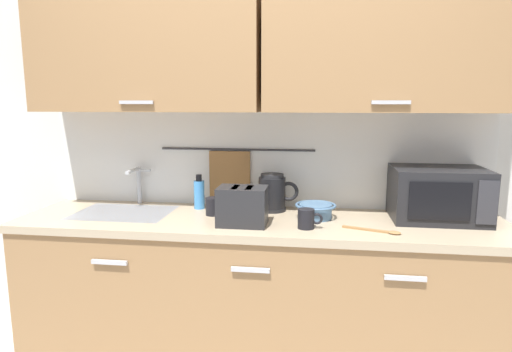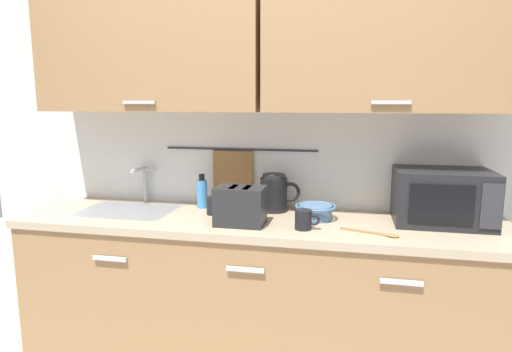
{
  "view_description": "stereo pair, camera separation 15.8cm",
  "coord_description": "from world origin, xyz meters",
  "px_view_note": "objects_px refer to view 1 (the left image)",
  "views": [
    {
      "loc": [
        0.29,
        -1.9,
        1.5
      ],
      "look_at": [
        -0.02,
        0.33,
        1.12
      ],
      "focal_mm": 30.78,
      "sensor_mm": 36.0,
      "label": 1
    },
    {
      "loc": [
        0.45,
        -1.88,
        1.5
      ],
      "look_at": [
        -0.02,
        0.33,
        1.12
      ],
      "focal_mm": 30.78,
      "sensor_mm": 36.0,
      "label": 2
    }
  ],
  "objects_px": {
    "mixing_bowl": "(315,210)",
    "mug_by_kettle": "(307,219)",
    "microwave": "(438,194)",
    "mug_near_sink": "(214,206)",
    "dish_soap_bottle": "(199,194)",
    "wooden_spoon": "(378,231)",
    "toaster": "(242,206)",
    "electric_kettle": "(273,193)"
  },
  "relations": [
    {
      "from": "mixing_bowl",
      "to": "mug_by_kettle",
      "type": "distance_m",
      "value": 0.2
    },
    {
      "from": "microwave",
      "to": "mug_near_sink",
      "type": "height_order",
      "value": "microwave"
    },
    {
      "from": "dish_soap_bottle",
      "to": "wooden_spoon",
      "type": "distance_m",
      "value": 1.01
    },
    {
      "from": "microwave",
      "to": "dish_soap_bottle",
      "type": "xyz_separation_m",
      "value": [
        -1.28,
        0.06,
        -0.05
      ]
    },
    {
      "from": "mug_near_sink",
      "to": "toaster",
      "type": "distance_m",
      "value": 0.25
    },
    {
      "from": "electric_kettle",
      "to": "mug_by_kettle",
      "type": "relative_size",
      "value": 1.89
    },
    {
      "from": "dish_soap_bottle",
      "to": "wooden_spoon",
      "type": "bearing_deg",
      "value": -19.16
    },
    {
      "from": "mug_by_kettle",
      "to": "wooden_spoon",
      "type": "height_order",
      "value": "mug_by_kettle"
    },
    {
      "from": "microwave",
      "to": "wooden_spoon",
      "type": "bearing_deg",
      "value": -140.48
    },
    {
      "from": "mixing_bowl",
      "to": "mug_by_kettle",
      "type": "relative_size",
      "value": 1.78
    },
    {
      "from": "microwave",
      "to": "wooden_spoon",
      "type": "height_order",
      "value": "microwave"
    },
    {
      "from": "dish_soap_bottle",
      "to": "mixing_bowl",
      "type": "bearing_deg",
      "value": -10.49
    },
    {
      "from": "electric_kettle",
      "to": "mixing_bowl",
      "type": "distance_m",
      "value": 0.28
    },
    {
      "from": "dish_soap_bottle",
      "to": "toaster",
      "type": "relative_size",
      "value": 0.77
    },
    {
      "from": "electric_kettle",
      "to": "mug_by_kettle",
      "type": "bearing_deg",
      "value": -58.98
    },
    {
      "from": "mug_near_sink",
      "to": "mixing_bowl",
      "type": "distance_m",
      "value": 0.54
    },
    {
      "from": "mixing_bowl",
      "to": "toaster",
      "type": "bearing_deg",
      "value": -153.84
    },
    {
      "from": "dish_soap_bottle",
      "to": "mug_by_kettle",
      "type": "distance_m",
      "value": 0.7
    },
    {
      "from": "electric_kettle",
      "to": "mixing_bowl",
      "type": "height_order",
      "value": "electric_kettle"
    },
    {
      "from": "toaster",
      "to": "mug_by_kettle",
      "type": "distance_m",
      "value": 0.32
    },
    {
      "from": "mug_near_sink",
      "to": "wooden_spoon",
      "type": "bearing_deg",
      "value": -13.31
    },
    {
      "from": "dish_soap_bottle",
      "to": "mug_by_kettle",
      "type": "relative_size",
      "value": 1.63
    },
    {
      "from": "mug_near_sink",
      "to": "toaster",
      "type": "xyz_separation_m",
      "value": [
        0.19,
        -0.16,
        0.05
      ]
    },
    {
      "from": "toaster",
      "to": "mug_by_kettle",
      "type": "bearing_deg",
      "value": -3.49
    },
    {
      "from": "electric_kettle",
      "to": "dish_soap_bottle",
      "type": "height_order",
      "value": "electric_kettle"
    },
    {
      "from": "microwave",
      "to": "electric_kettle",
      "type": "distance_m",
      "value": 0.86
    },
    {
      "from": "dish_soap_bottle",
      "to": "mug_by_kettle",
      "type": "height_order",
      "value": "dish_soap_bottle"
    },
    {
      "from": "toaster",
      "to": "wooden_spoon",
      "type": "height_order",
      "value": "toaster"
    },
    {
      "from": "dish_soap_bottle",
      "to": "mug_near_sink",
      "type": "distance_m",
      "value": 0.18
    },
    {
      "from": "mug_near_sink",
      "to": "mixing_bowl",
      "type": "height_order",
      "value": "mug_near_sink"
    },
    {
      "from": "toaster",
      "to": "microwave",
      "type": "bearing_deg",
      "value": 13.54
    },
    {
      "from": "wooden_spoon",
      "to": "dish_soap_bottle",
      "type": "bearing_deg",
      "value": 160.84
    },
    {
      "from": "microwave",
      "to": "toaster",
      "type": "height_order",
      "value": "microwave"
    },
    {
      "from": "dish_soap_bottle",
      "to": "mug_by_kettle",
      "type": "bearing_deg",
      "value": -27.16
    },
    {
      "from": "dish_soap_bottle",
      "to": "microwave",
      "type": "bearing_deg",
      "value": -2.77
    },
    {
      "from": "electric_kettle",
      "to": "mixing_bowl",
      "type": "bearing_deg",
      "value": -29.26
    },
    {
      "from": "microwave",
      "to": "mug_by_kettle",
      "type": "xyz_separation_m",
      "value": [
        -0.66,
        -0.25,
        -0.09
      ]
    },
    {
      "from": "mixing_bowl",
      "to": "wooden_spoon",
      "type": "bearing_deg",
      "value": -35.37
    },
    {
      "from": "microwave",
      "to": "mug_by_kettle",
      "type": "distance_m",
      "value": 0.71
    },
    {
      "from": "microwave",
      "to": "toaster",
      "type": "relative_size",
      "value": 1.8
    },
    {
      "from": "dish_soap_bottle",
      "to": "mug_near_sink",
      "type": "bearing_deg",
      "value": -49.01
    },
    {
      "from": "microwave",
      "to": "mixing_bowl",
      "type": "xyz_separation_m",
      "value": [
        -0.62,
        -0.06,
        -0.09
      ]
    }
  ]
}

